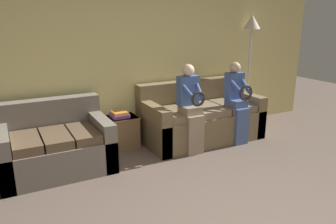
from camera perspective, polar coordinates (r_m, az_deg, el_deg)
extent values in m
cube|color=#DBCC7F|center=(4.92, -7.46, 9.29)|extent=(7.22, 0.06, 2.55)
cube|color=brown|center=(5.15, 5.84, -2.35)|extent=(1.83, 0.90, 0.45)
cube|color=brown|center=(5.32, 3.89, 3.23)|extent=(1.83, 0.20, 0.44)
cube|color=brown|center=(4.73, -2.62, -2.60)|extent=(0.16, 0.90, 0.67)
cube|color=brown|center=(5.61, 13.01, 0.01)|extent=(0.16, 0.90, 0.67)
cube|color=#7A664C|center=(4.73, 1.50, -0.40)|extent=(0.47, 0.66, 0.11)
cube|color=#7A664C|center=(4.99, 6.56, 0.37)|extent=(0.47, 0.66, 0.11)
cube|color=#7A664C|center=(5.28, 11.09, 1.05)|extent=(0.47, 0.66, 0.11)
cube|color=#70665B|center=(4.34, -18.89, -7.06)|extent=(1.32, 0.92, 0.40)
cube|color=#70665B|center=(4.54, -20.11, -0.53)|extent=(1.32, 0.20, 0.44)
cube|color=#70665B|center=(4.27, -26.72, -6.77)|extent=(0.16, 0.92, 0.62)
cube|color=#70665B|center=(4.41, -11.60, -4.61)|extent=(0.16, 0.92, 0.62)
cube|color=brown|center=(4.13, -23.53, -4.92)|extent=(0.31, 0.68, 0.11)
cube|color=brown|center=(4.16, -18.98, -4.30)|extent=(0.31, 0.68, 0.11)
cube|color=brown|center=(4.21, -14.53, -3.66)|extent=(0.31, 0.68, 0.11)
cube|color=gray|center=(4.57, 4.71, -4.04)|extent=(0.25, 0.10, 0.56)
cube|color=gray|center=(4.58, 3.87, 0.42)|extent=(0.25, 0.28, 0.11)
cube|color=#3D5693|center=(4.57, 3.47, 3.77)|extent=(0.30, 0.14, 0.41)
sphere|color=beige|center=(4.52, 3.53, 7.26)|extent=(0.17, 0.17, 0.17)
torus|color=black|center=(4.36, 5.29, 2.30)|extent=(0.21, 0.04, 0.21)
cylinder|color=#3D5693|center=(4.41, 3.36, 3.71)|extent=(0.12, 0.31, 0.23)
cylinder|color=#3D5693|center=(4.50, 5.37, 3.93)|extent=(0.12, 0.31, 0.23)
cube|color=#475B8E|center=(5.03, 12.56, -2.47)|extent=(0.23, 0.10, 0.56)
cube|color=#475B8E|center=(5.04, 11.77, 1.57)|extent=(0.23, 0.28, 0.11)
cube|color=#3D5693|center=(5.03, 11.43, 4.53)|extent=(0.27, 0.14, 0.39)
sphere|color=tan|center=(4.99, 11.60, 7.58)|extent=(0.16, 0.16, 0.16)
torus|color=black|center=(4.84, 13.39, 3.25)|extent=(0.24, 0.04, 0.24)
cylinder|color=#3D5693|center=(4.87, 11.62, 4.49)|extent=(0.10, 0.31, 0.22)
cylinder|color=#3D5693|center=(4.98, 13.24, 4.66)|extent=(0.10, 0.31, 0.22)
cube|color=brown|center=(4.86, -8.38, -3.50)|extent=(0.50, 0.37, 0.46)
cube|color=brown|center=(4.79, -8.49, -0.97)|extent=(0.52, 0.39, 0.02)
cube|color=#7A4284|center=(4.77, -8.46, -0.59)|extent=(0.24, 0.25, 0.05)
cube|color=orange|center=(4.76, -8.46, -0.09)|extent=(0.20, 0.22, 0.03)
cylinder|color=#2D2B28|center=(6.09, 13.27, -1.89)|extent=(0.26, 0.26, 0.02)
cylinder|color=#B7B7BC|center=(5.89, 13.79, 5.85)|extent=(0.03, 0.03, 1.64)
cone|color=beige|center=(5.81, 14.42, 14.99)|extent=(0.28, 0.28, 0.23)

